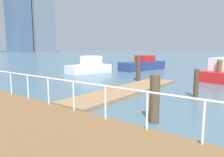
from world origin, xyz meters
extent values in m
plane|color=#476675|center=(0.00, 20.00, 0.00)|extent=(300.00, 300.00, 0.00)
cube|color=#93704C|center=(1.86, 9.95, 0.09)|extent=(10.73, 2.00, 0.18)
cylinder|color=white|center=(-3.15, 4.23, 0.93)|extent=(0.06, 0.06, 1.05)
cylinder|color=white|center=(-3.15, 5.69, 0.93)|extent=(0.06, 0.06, 1.05)
cylinder|color=white|center=(-3.15, 7.15, 0.93)|extent=(0.06, 0.06, 1.05)
cylinder|color=white|center=(-3.15, 8.61, 0.93)|extent=(0.06, 0.06, 1.05)
cylinder|color=white|center=(-3.15, 10.07, 0.93)|extent=(0.06, 0.06, 1.05)
cylinder|color=white|center=(-3.15, 11.53, 0.93)|extent=(0.06, 0.06, 1.05)
cylinder|color=white|center=(-3.15, 12.99, 0.93)|extent=(0.06, 0.06, 1.05)
cylinder|color=white|center=(-3.15, 7.88, 1.45)|extent=(0.06, 27.74, 0.06)
cylinder|color=brown|center=(-1.54, 6.26, 0.85)|extent=(0.35, 0.35, 1.71)
cylinder|color=#473826|center=(6.41, 11.61, 0.99)|extent=(0.36, 0.36, 1.99)
cylinder|color=brown|center=(9.39, 6.35, 0.86)|extent=(0.33, 0.33, 1.72)
cylinder|color=#473826|center=(3.31, 6.26, 0.76)|extent=(0.25, 0.25, 1.51)
cube|color=navy|center=(14.00, 15.50, 0.49)|extent=(6.46, 3.15, 0.98)
cube|color=red|center=(14.40, 15.43, 1.34)|extent=(2.23, 1.93, 0.73)
cube|color=white|center=(8.03, 18.60, 0.41)|extent=(4.91, 3.07, 0.83)
cube|color=white|center=(8.37, 18.53, 1.30)|extent=(2.00, 2.02, 0.93)
cube|color=slate|center=(67.75, 114.92, 18.64)|extent=(13.01, 12.94, 37.27)
camera|label=1|loc=(-8.17, 3.03, 2.64)|focal=34.19mm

